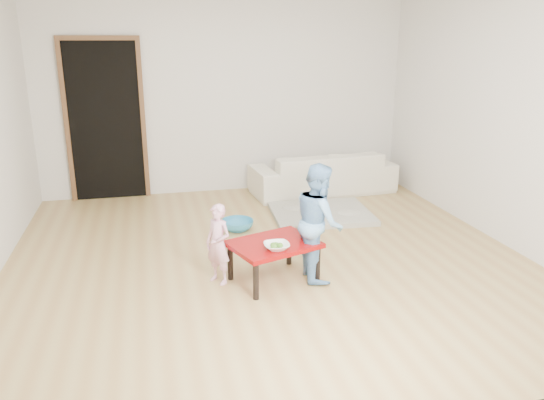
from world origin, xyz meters
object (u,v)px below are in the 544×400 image
object	(u,v)px
child_pink	(218,244)
basin	(237,225)
bowl	(277,246)
child_blue	(319,221)
red_table	(274,261)
sofa	(323,172)

from	to	relation	value
child_pink	basin	distance (m)	1.37
child_pink	bowl	bearing A→B (deg)	24.29
child_pink	child_blue	size ratio (longest dim) A/B	0.69
child_pink	red_table	bearing A→B (deg)	42.42
red_table	child_pink	xyz separation A→B (m)	(-0.48, 0.08, 0.18)
red_table	child_pink	bearing A→B (deg)	170.50
red_table	basin	xyz separation A→B (m)	(-0.10, 1.36, -0.13)
sofa	child_pink	distance (m)	3.09
child_pink	basin	xyz separation A→B (m)	(0.38, 1.28, -0.30)
sofa	red_table	xyz separation A→B (m)	(-1.33, -2.58, -0.10)
red_table	bowl	xyz separation A→B (m)	(-0.01, -0.16, 0.21)
bowl	child_pink	world-z (taller)	child_pink
red_table	child_blue	xyz separation A→B (m)	(0.41, -0.00, 0.34)
child_blue	child_pink	bearing A→B (deg)	88.93
red_table	child_pink	world-z (taller)	child_pink
basin	sofa	bearing A→B (deg)	40.77
basin	child_blue	bearing A→B (deg)	-69.55
child_pink	basin	world-z (taller)	child_pink
child_pink	child_blue	bearing A→B (deg)	46.68
sofa	red_table	bearing A→B (deg)	58.07
child_pink	child_blue	xyz separation A→B (m)	(0.89, -0.08, 0.17)
sofa	child_pink	size ratio (longest dim) A/B	2.73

